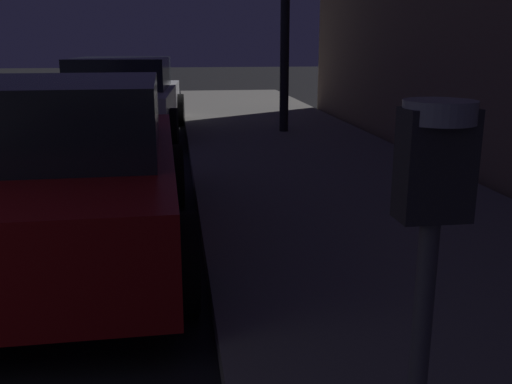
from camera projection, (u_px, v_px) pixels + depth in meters
The scene contains 3 objects.
parking_meter at pixel (430, 228), 1.55m from camera, with size 0.19×0.19×1.41m.
car_red at pixel (57, 170), 4.59m from camera, with size 2.16×4.10×1.43m.
car_white at pixel (122, 98), 10.54m from camera, with size 2.31×4.36×1.43m.
Camera 1 is at (3.81, -1.26, 1.70)m, focal length 40.01 mm.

